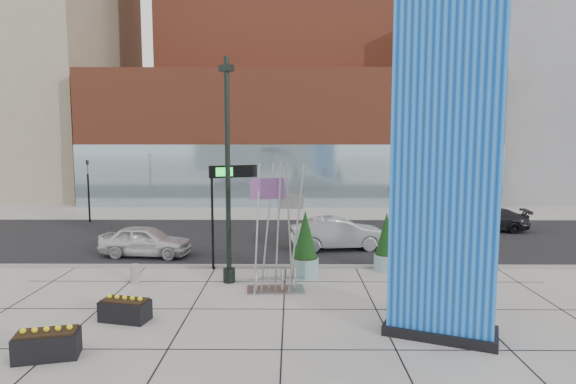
{
  "coord_description": "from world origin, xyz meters",
  "views": [
    {
      "loc": [
        1.25,
        -16.06,
        5.53
      ],
      "look_at": [
        1.12,
        2.0,
        3.49
      ],
      "focal_mm": 30.0,
      "sensor_mm": 36.0,
      "label": 1
    }
  ],
  "objects_px": {
    "concrete_bollard": "(135,274)",
    "overhead_street_sign": "(230,181)",
    "lamp_post": "(228,192)",
    "car_silver_mid": "(339,234)",
    "public_art_sculpture": "(276,258)",
    "car_white_west": "(146,241)",
    "blue_pylon": "(446,162)"
  },
  "relations": [
    {
      "from": "overhead_street_sign",
      "to": "car_white_west",
      "type": "height_order",
      "value": "overhead_street_sign"
    },
    {
      "from": "concrete_bollard",
      "to": "car_silver_mid",
      "type": "xyz_separation_m",
      "value": [
        8.36,
        5.68,
        0.43
      ]
    },
    {
      "from": "blue_pylon",
      "to": "car_silver_mid",
      "type": "distance_m",
      "value": 11.47
    },
    {
      "from": "lamp_post",
      "to": "overhead_street_sign",
      "type": "distance_m",
      "value": 1.87
    },
    {
      "from": "concrete_bollard",
      "to": "car_silver_mid",
      "type": "relative_size",
      "value": 0.15
    },
    {
      "from": "concrete_bollard",
      "to": "car_white_west",
      "type": "xyz_separation_m",
      "value": [
        -0.83,
        4.16,
        0.36
      ]
    },
    {
      "from": "lamp_post",
      "to": "overhead_street_sign",
      "type": "xyz_separation_m",
      "value": [
        -0.17,
        1.85,
        0.28
      ]
    },
    {
      "from": "blue_pylon",
      "to": "public_art_sculpture",
      "type": "xyz_separation_m",
      "value": [
        -4.74,
        3.99,
        -3.65
      ]
    },
    {
      "from": "blue_pylon",
      "to": "concrete_bollard",
      "type": "height_order",
      "value": "blue_pylon"
    },
    {
      "from": "overhead_street_sign",
      "to": "public_art_sculpture",
      "type": "bearing_deg",
      "value": -77.91
    },
    {
      "from": "lamp_post",
      "to": "car_white_west",
      "type": "bearing_deg",
      "value": 137.67
    },
    {
      "from": "public_art_sculpture",
      "to": "concrete_bollard",
      "type": "distance_m",
      "value": 5.58
    },
    {
      "from": "concrete_bollard",
      "to": "car_silver_mid",
      "type": "bearing_deg",
      "value": 34.2
    },
    {
      "from": "public_art_sculpture",
      "to": "overhead_street_sign",
      "type": "distance_m",
      "value": 4.32
    },
    {
      "from": "blue_pylon",
      "to": "public_art_sculpture",
      "type": "bearing_deg",
      "value": 162.79
    },
    {
      "from": "lamp_post",
      "to": "overhead_street_sign",
      "type": "bearing_deg",
      "value": 95.32
    },
    {
      "from": "lamp_post",
      "to": "car_silver_mid",
      "type": "relative_size",
      "value": 1.79
    },
    {
      "from": "car_white_west",
      "to": "car_silver_mid",
      "type": "distance_m",
      "value": 9.31
    },
    {
      "from": "overhead_street_sign",
      "to": "car_white_west",
      "type": "xyz_separation_m",
      "value": [
        -4.26,
        2.19,
        -3.04
      ]
    },
    {
      "from": "lamp_post",
      "to": "concrete_bollard",
      "type": "height_order",
      "value": "lamp_post"
    },
    {
      "from": "concrete_bollard",
      "to": "car_white_west",
      "type": "relative_size",
      "value": 0.17
    },
    {
      "from": "car_white_west",
      "to": "car_silver_mid",
      "type": "relative_size",
      "value": 0.89
    },
    {
      "from": "concrete_bollard",
      "to": "overhead_street_sign",
      "type": "relative_size",
      "value": 0.16
    },
    {
      "from": "blue_pylon",
      "to": "car_white_west",
      "type": "bearing_deg",
      "value": 163.45
    },
    {
      "from": "public_art_sculpture",
      "to": "overhead_street_sign",
      "type": "height_order",
      "value": "public_art_sculpture"
    },
    {
      "from": "lamp_post",
      "to": "concrete_bollard",
      "type": "xyz_separation_m",
      "value": [
        -3.6,
        -0.13,
        -3.12
      ]
    },
    {
      "from": "lamp_post",
      "to": "car_white_west",
      "type": "xyz_separation_m",
      "value": [
        -4.43,
        4.03,
        -2.76
      ]
    },
    {
      "from": "blue_pylon",
      "to": "concrete_bollard",
      "type": "bearing_deg",
      "value": 177.24
    },
    {
      "from": "public_art_sculpture",
      "to": "car_silver_mid",
      "type": "xyz_separation_m",
      "value": [
        2.92,
        6.57,
        -0.44
      ]
    },
    {
      "from": "lamp_post",
      "to": "overhead_street_sign",
      "type": "height_order",
      "value": "lamp_post"
    },
    {
      "from": "public_art_sculpture",
      "to": "car_silver_mid",
      "type": "height_order",
      "value": "public_art_sculpture"
    },
    {
      "from": "lamp_post",
      "to": "concrete_bollard",
      "type": "bearing_deg",
      "value": -177.99
    }
  ]
}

